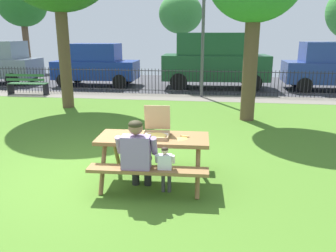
# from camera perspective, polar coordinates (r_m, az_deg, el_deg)

# --- Properties ---
(ground) EXTENTS (28.00, 12.36, 0.02)m
(ground) POSITION_cam_1_polar(r_m,az_deg,el_deg) (7.98, -7.80, -2.13)
(ground) COLOR #487525
(cobblestone_walkway) EXTENTS (28.00, 1.40, 0.01)m
(cobblestone_walkway) POSITION_cam_1_polar(r_m,az_deg,el_deg) (13.19, -1.48, 4.99)
(cobblestone_walkway) COLOR slate
(street_asphalt) EXTENTS (28.00, 6.52, 0.01)m
(street_asphalt) POSITION_cam_1_polar(r_m,az_deg,el_deg) (17.06, 0.66, 7.35)
(street_asphalt) COLOR #38383D
(picnic_table_foreground) EXTENTS (1.86, 1.55, 0.79)m
(picnic_table_foreground) POSITION_cam_1_polar(r_m,az_deg,el_deg) (5.46, -2.55, -3.58)
(picnic_table_foreground) COLOR olive
(picnic_table_foreground) RESTS_ON ground
(pizza_box_open) EXTENTS (0.45, 0.51, 0.48)m
(pizza_box_open) POSITION_cam_1_polar(r_m,az_deg,el_deg) (5.43, -2.05, -0.75)
(pizza_box_open) COLOR tan
(pizza_box_open) RESTS_ON picnic_table_foreground
(pizza_slice_on_table) EXTENTS (0.21, 0.26, 0.02)m
(pizza_slice_on_table) POSITION_cam_1_polar(r_m,az_deg,el_deg) (5.33, 2.51, -2.02)
(pizza_slice_on_table) COLOR #E7CD4D
(pizza_slice_on_table) RESTS_ON picnic_table_foreground
(adult_at_table) EXTENTS (0.62, 0.60, 1.19)m
(adult_at_table) POSITION_cam_1_polar(r_m,az_deg,el_deg) (5.00, -5.28, -4.71)
(adult_at_table) COLOR #242424
(adult_at_table) RESTS_ON ground
(child_at_table) EXTENTS (0.30, 0.29, 0.80)m
(child_at_table) POSITION_cam_1_polar(r_m,az_deg,el_deg) (4.97, -0.47, -6.80)
(child_at_table) COLOR #434343
(child_at_table) RESTS_ON ground
(iron_fence_streetside) EXTENTS (21.48, 0.03, 1.03)m
(iron_fence_streetside) POSITION_cam_1_polar(r_m,az_deg,el_deg) (13.79, -1.03, 7.68)
(iron_fence_streetside) COLOR black
(iron_fence_streetside) RESTS_ON ground
(park_bench_left) EXTENTS (1.61, 0.52, 0.85)m
(park_bench_left) POSITION_cam_1_polar(r_m,az_deg,el_deg) (14.87, -22.95, 6.60)
(park_bench_left) COLOR #2F6136
(park_bench_left) RESTS_ON ground
(lamp_post_walkway) EXTENTS (0.28, 0.28, 4.68)m
(lamp_post_walkway) POSITION_cam_1_polar(r_m,az_deg,el_deg) (13.07, 6.07, 17.19)
(lamp_post_walkway) COLOR #4C4C51
(lamp_post_walkway) RESTS_ON ground
(parked_car_left) EXTENTS (3.94, 1.91, 1.98)m
(parked_car_left) POSITION_cam_1_polar(r_m,az_deg,el_deg) (16.46, -12.20, 10.28)
(parked_car_left) COLOR navy
(parked_car_left) RESTS_ON ground
(parked_car_center) EXTENTS (4.78, 2.25, 2.46)m
(parked_car_center) POSITION_cam_1_polar(r_m,az_deg,el_deg) (15.47, 8.11, 11.26)
(parked_car_center) COLOR #1B4B2A
(parked_car_center) RESTS_ON ground
(far_tree_left) EXTENTS (3.15, 3.15, 5.73)m
(far_tree_left) POSITION_cam_1_polar(r_m,az_deg,el_deg) (25.32, -23.72, 18.42)
(far_tree_left) COLOR brown
(far_tree_left) RESTS_ON ground
(far_tree_midleft) EXTENTS (2.72, 2.72, 4.88)m
(far_tree_midleft) POSITION_cam_1_polar(r_m,az_deg,el_deg) (21.95, 2.17, 18.58)
(far_tree_midleft) COLOR brown
(far_tree_midleft) RESTS_ON ground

